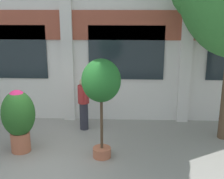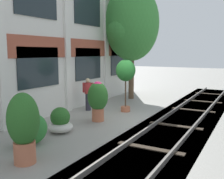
% 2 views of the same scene
% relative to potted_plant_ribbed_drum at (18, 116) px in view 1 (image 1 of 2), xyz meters
% --- Properties ---
extents(ground_plane, '(80.00, 80.00, 0.00)m').
position_rel_potted_plant_ribbed_drum_xyz_m(ground_plane, '(0.91, -0.40, -0.99)').
color(ground_plane, gray).
extents(potted_plant_ribbed_drum, '(0.86, 0.86, 1.68)m').
position_rel_potted_plant_ribbed_drum_xyz_m(potted_plant_ribbed_drum, '(0.00, 0.00, 0.00)').
color(potted_plant_ribbed_drum, '#B76647').
rests_on(potted_plant_ribbed_drum, ground).
extents(potted_plant_low_pan, '(0.94, 0.94, 2.54)m').
position_rel_potted_plant_ribbed_drum_xyz_m(potted_plant_low_pan, '(2.16, -0.23, 0.91)').
color(potted_plant_low_pan, '#B76647').
rests_on(potted_plant_low_pan, ground).
extents(resident_by_doorway, '(0.34, 0.48, 1.61)m').
position_rel_potted_plant_ribbed_drum_xyz_m(resident_by_doorway, '(1.49, 1.51, -0.13)').
color(resident_by_doorway, '#282833').
rests_on(resident_by_doorway, ground).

